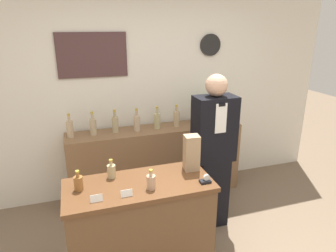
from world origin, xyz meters
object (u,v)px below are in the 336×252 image
Objects in this scene: paper_bag at (191,153)px; tape_dispenser at (206,180)px; shopkeeper at (213,154)px; potted_plant at (210,108)px.

tape_dispenser is at bearing -84.71° from paper_bag.
shopkeeper is 0.60m from paper_bag.
potted_plant reaches higher than tape_dispenser.
potted_plant is 1.10× the size of paper_bag.
potted_plant is at bearing 67.07° from shopkeeper.
shopkeeper is at bearing 42.77° from paper_bag.
paper_bag is at bearing 95.29° from tape_dispenser.
shopkeeper is at bearing 58.95° from tape_dispenser.
paper_bag is 3.62× the size of tape_dispenser.
potted_plant is 3.96× the size of tape_dispenser.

